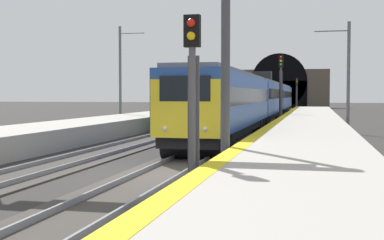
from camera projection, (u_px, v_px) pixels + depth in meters
name	position (u px, v px, depth m)	size (l,w,h in m)	color
ground_plane	(163.00, 176.00, 17.15)	(320.00, 320.00, 0.00)	#302D2B
platform_right	(302.00, 164.00, 16.13)	(112.00, 4.24, 1.03)	#ADA89E
platform_right_edge_strip	(241.00, 146.00, 16.53)	(112.00, 0.50, 0.01)	yellow
track_main_line	(163.00, 175.00, 17.14)	(160.00, 2.91, 0.21)	#423D38
track_adjacent_line	(40.00, 170.00, 18.14)	(160.00, 2.69, 0.21)	#423D38
train_main_approaching	(262.00, 99.00, 48.75)	(59.64, 2.85, 4.75)	#264C99
train_adjacent_platform	(236.00, 98.00, 63.12)	(57.73, 3.28, 3.96)	#235638
railway_signal_near	(192.00, 93.00, 12.47)	(0.39, 0.38, 4.49)	#4C4C54
railway_signal_mid	(281.00, 83.00, 44.44)	(0.39, 0.38, 5.95)	#38383D
railway_signal_far	(297.00, 91.00, 82.84)	(0.39, 0.38, 5.21)	#38383D
tunnel_portal	(279.00, 88.00, 105.70)	(2.57, 19.40, 10.87)	#51473D
catenary_mast_near	(121.00, 75.00, 44.71)	(0.22, 2.26, 8.36)	#595B60
catenary_mast_far	(348.00, 76.00, 35.36)	(0.22, 2.36, 7.48)	#595B60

